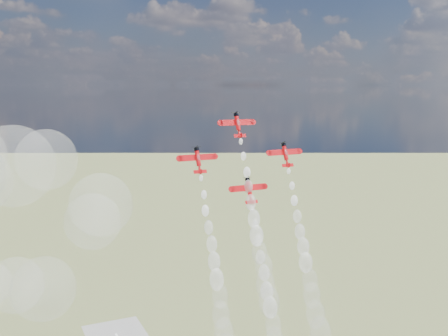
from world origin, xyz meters
name	(u,v)px	position (x,y,z in m)	size (l,w,h in m)	color
plane_lead	(238,124)	(11.04, 12.37, 117.00)	(10.49, 4.90, 7.11)	red
plane_left	(198,160)	(-2.72, 8.64, 108.12)	(10.49, 4.90, 7.11)	red
plane_right	(285,154)	(24.79, 8.64, 108.12)	(10.49, 4.90, 7.11)	red
plane_slot	(249,190)	(11.04, 4.90, 99.25)	(10.49, 4.90, 7.11)	red
smoke_trail_lead	(263,266)	(10.99, -3.38, 79.76)	(5.21, 20.59, 44.33)	white
smoke_trail_left	(221,313)	(-2.97, -7.11, 70.73)	(5.24, 20.64, 44.17)	white
smoke_trail_right	(312,295)	(24.77, -7.10, 70.59)	(5.43, 20.74, 45.07)	white
drifted_smoke_cloud	(17,215)	(-48.62, 23.11, 94.06)	(65.74, 39.75, 57.39)	white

